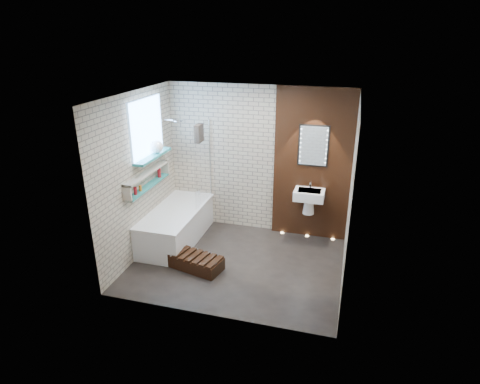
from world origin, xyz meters
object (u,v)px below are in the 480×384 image
(bath_screen, at_px, (203,164))
(walnut_step, at_px, (195,262))
(bathtub, at_px, (176,225))
(washbasin, at_px, (309,198))
(led_mirror, at_px, (313,146))

(bath_screen, bearing_deg, walnut_step, -77.22)
(bathtub, height_order, washbasin, washbasin)
(led_mirror, xyz_separation_m, walnut_step, (-1.55, -1.53, -1.55))
(bathtub, xyz_separation_m, washbasin, (2.17, 0.62, 0.50))
(bath_screen, distance_m, led_mirror, 1.89)
(led_mirror, bearing_deg, washbasin, -90.00)
(bath_screen, bearing_deg, bathtub, -128.90)
(washbasin, xyz_separation_m, led_mirror, (0.00, 0.16, 0.86))
(led_mirror, bearing_deg, bath_screen, -169.34)
(bath_screen, xyz_separation_m, walnut_step, (0.27, -1.19, -1.18))
(bathtub, relative_size, bath_screen, 1.24)
(bath_screen, height_order, led_mirror, led_mirror)
(bath_screen, height_order, washbasin, bath_screen)
(washbasin, distance_m, walnut_step, 2.18)
(washbasin, xyz_separation_m, walnut_step, (-1.55, -1.37, -0.69))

